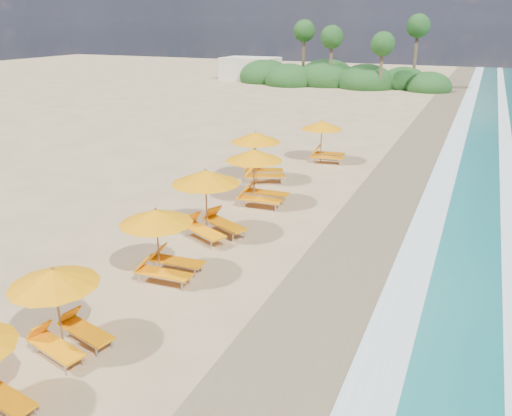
{
  "coord_description": "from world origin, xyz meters",
  "views": [
    {
      "loc": [
        6.83,
        -15.48,
        7.44
      ],
      "look_at": [
        0.0,
        0.0,
        1.2
      ],
      "focal_mm": 35.9,
      "sensor_mm": 36.0,
      "label": 1
    }
  ],
  "objects": [
    {
      "name": "station_6",
      "position": [
        -0.91,
        11.42,
        1.3
      ],
      "size": [
        2.76,
        2.62,
        2.33
      ],
      "rotation": [
        0.0,
        0.0,
        0.16
      ],
      "color": "olive",
      "rests_on": "ground"
    },
    {
      "name": "station_2",
      "position": [
        -1.42,
        -3.73,
        1.26
      ],
      "size": [
        2.52,
        2.36,
        2.24
      ],
      "rotation": [
        0.0,
        0.0,
        0.07
      ],
      "color": "olive",
      "rests_on": "ground"
    },
    {
      "name": "surf_foam",
      "position": [
        6.7,
        0.0,
        0.03
      ],
      "size": [
        4.0,
        160.0,
        0.01
      ],
      "color": "white",
      "rests_on": "ground"
    },
    {
      "name": "treeline",
      "position": [
        -9.94,
        45.51,
        1.0
      ],
      "size": [
        25.8,
        8.8,
        9.74
      ],
      "color": "#163D14",
      "rests_on": "ground"
    },
    {
      "name": "wet_sand",
      "position": [
        4.0,
        0.0,
        0.01
      ],
      "size": [
        4.0,
        160.0,
        0.01
      ],
      "primitive_type": "cube",
      "color": "olive",
      "rests_on": "ground"
    },
    {
      "name": "ground",
      "position": [
        0.0,
        0.0,
        0.0
      ],
      "size": [
        160.0,
        160.0,
        0.0
      ],
      "primitive_type": "plane",
      "color": "tan",
      "rests_on": "ground"
    },
    {
      "name": "station_4",
      "position": [
        -1.44,
        3.5,
        1.37
      ],
      "size": [
        2.75,
        2.56,
        2.45
      ],
      "rotation": [
        0.0,
        0.0,
        0.07
      ],
      "color": "olive",
      "rests_on": "ground"
    },
    {
      "name": "station_3",
      "position": [
        -1.66,
        -0.36,
        1.41
      ],
      "size": [
        3.3,
        3.28,
        2.51
      ],
      "rotation": [
        0.0,
        0.0,
        -0.43
      ],
      "color": "olive",
      "rests_on": "ground"
    },
    {
      "name": "station_1",
      "position": [
        -1.53,
        -7.79,
        1.19
      ],
      "size": [
        2.61,
        2.51,
        2.13
      ],
      "rotation": [
        0.0,
        0.0,
        -0.23
      ],
      "color": "olive",
      "rests_on": "ground"
    },
    {
      "name": "station_5",
      "position": [
        -2.74,
        6.65,
        1.39
      ],
      "size": [
        3.26,
        3.25,
        2.48
      ],
      "rotation": [
        0.0,
        0.0,
        0.45
      ],
      "color": "olive",
      "rests_on": "ground"
    },
    {
      "name": "beach_building",
      "position": [
        -22.0,
        48.0,
        1.4
      ],
      "size": [
        7.0,
        5.0,
        2.8
      ],
      "primitive_type": "cube",
      "color": "beige",
      "rests_on": "ground"
    }
  ]
}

